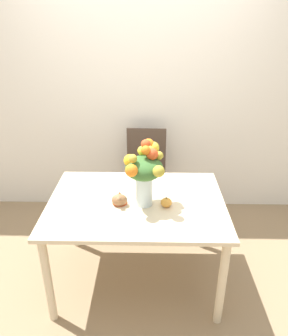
{
  "coord_description": "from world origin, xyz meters",
  "views": [
    {
      "loc": [
        0.1,
        -2.11,
        2.05
      ],
      "look_at": [
        0.06,
        -0.04,
        1.05
      ],
      "focal_mm": 35.0,
      "sensor_mm": 36.0,
      "label": 1
    }
  ],
  "objects_px": {
    "flower_vase": "(144,171)",
    "turkey_figurine": "(120,198)",
    "dining_chair_near_window": "(146,177)",
    "pumpkin": "(166,202)"
  },
  "relations": [
    {
      "from": "flower_vase",
      "to": "turkey_figurine",
      "type": "relative_size",
      "value": 3.14
    },
    {
      "from": "flower_vase",
      "to": "dining_chair_near_window",
      "type": "xyz_separation_m",
      "value": [
        -0.0,
        0.92,
        -0.52
      ]
    },
    {
      "from": "flower_vase",
      "to": "dining_chair_near_window",
      "type": "bearing_deg",
      "value": 90.17
    },
    {
      "from": "dining_chair_near_window",
      "to": "flower_vase",
      "type": "bearing_deg",
      "value": -88.09
    },
    {
      "from": "pumpkin",
      "to": "dining_chair_near_window",
      "type": "bearing_deg",
      "value": 99.72
    },
    {
      "from": "pumpkin",
      "to": "turkey_figurine",
      "type": "height_order",
      "value": "turkey_figurine"
    },
    {
      "from": "flower_vase",
      "to": "pumpkin",
      "type": "bearing_deg",
      "value": -11.18
    },
    {
      "from": "turkey_figurine",
      "to": "pumpkin",
      "type": "bearing_deg",
      "value": -4.4
    },
    {
      "from": "flower_vase",
      "to": "pumpkin",
      "type": "xyz_separation_m",
      "value": [
        0.16,
        -0.03,
        -0.24
      ]
    },
    {
      "from": "pumpkin",
      "to": "dining_chair_near_window",
      "type": "relative_size",
      "value": 0.08
    }
  ]
}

